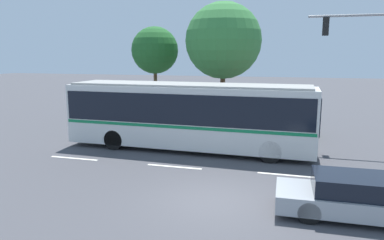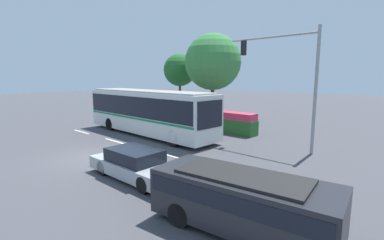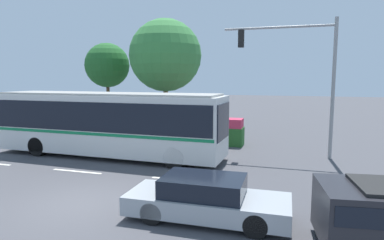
% 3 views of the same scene
% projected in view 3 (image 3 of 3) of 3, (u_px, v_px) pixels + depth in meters
% --- Properties ---
extents(ground_plane, '(140.00, 140.00, 0.00)m').
position_uv_depth(ground_plane, '(81.00, 202.00, 10.86)').
color(ground_plane, '#444449').
extents(city_bus, '(12.30, 2.95, 3.30)m').
position_uv_depth(city_bus, '(108.00, 120.00, 17.05)').
color(city_bus, silver).
rests_on(city_bus, ground).
extents(sedan_foreground, '(4.68, 1.85, 1.25)m').
position_uv_depth(sedan_foreground, '(206.00, 199.00, 9.52)').
color(sedan_foreground, '#9EA3A8').
rests_on(sedan_foreground, ground).
extents(traffic_light_pole, '(5.56, 0.24, 6.97)m').
position_uv_depth(traffic_light_pole, '(305.00, 67.00, 16.59)').
color(traffic_light_pole, gray).
rests_on(traffic_light_pole, ground).
extents(flowering_hedge, '(6.03, 1.14, 1.62)m').
position_uv_depth(flowering_hedge, '(195.00, 130.00, 20.65)').
color(flowering_hedge, '#286028').
rests_on(flowering_hedge, ground).
extents(street_tree_left, '(3.46, 3.46, 6.77)m').
position_uv_depth(street_tree_left, '(107.00, 65.00, 25.99)').
color(street_tree_left, brown).
rests_on(street_tree_left, ground).
extents(street_tree_centre, '(5.10, 5.10, 8.19)m').
position_uv_depth(street_tree_centre, '(165.00, 56.00, 23.37)').
color(street_tree_centre, brown).
rests_on(street_tree_centre, ground).
extents(lane_stripe_near, '(2.40, 0.16, 0.01)m').
position_uv_depth(lane_stripe_near, '(77.00, 171.00, 14.41)').
color(lane_stripe_near, silver).
rests_on(lane_stripe_near, ground).
extents(lane_stripe_mid, '(2.40, 0.16, 0.01)m').
position_uv_depth(lane_stripe_mid, '(180.00, 180.00, 13.22)').
color(lane_stripe_mid, silver).
rests_on(lane_stripe_mid, ground).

